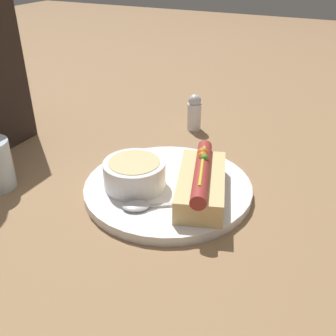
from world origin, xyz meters
The scene contains 6 objects.
ground_plane centered at (0.00, 0.00, 0.00)m, with size 4.00×4.00×0.00m, color #93704C.
dinner_plate centered at (0.00, 0.00, 0.01)m, with size 0.29×0.29×0.02m.
hot_dog centered at (-0.01, -0.06, 0.04)m, with size 0.19×0.12×0.07m.
soup_bowl centered at (-0.03, 0.05, 0.04)m, with size 0.11×0.11×0.05m.
spoon centered at (-0.08, 0.00, 0.02)m, with size 0.09×0.13×0.01m.
salt_shaker centered at (0.27, 0.06, 0.04)m, with size 0.03×0.03×0.09m.
Camera 1 is at (-0.52, -0.25, 0.38)m, focal length 42.00 mm.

